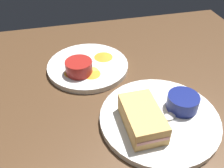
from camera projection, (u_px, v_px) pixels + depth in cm
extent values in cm
cube|color=#4C331E|center=(124.00, 127.00, 61.13)|extent=(110.00, 110.00, 3.00)
cylinder|color=silver|center=(159.00, 119.00, 60.07)|extent=(28.19, 28.19, 1.60)
cube|color=tan|center=(142.00, 118.00, 55.82)|extent=(13.11, 7.79, 4.80)
cube|color=#DB938E|center=(142.00, 118.00, 55.82)|extent=(13.36, 7.19, 0.80)
cylinder|color=navy|center=(183.00, 103.00, 60.35)|extent=(7.55, 7.55, 3.71)
cylinder|color=black|center=(184.00, 99.00, 59.43)|extent=(6.19, 6.19, 0.60)
cube|color=silver|center=(154.00, 128.00, 56.43)|extent=(3.11, 5.30, 0.40)
ellipsoid|color=silver|center=(170.00, 116.00, 59.04)|extent=(3.37, 3.84, 0.80)
cylinder|color=silver|center=(88.00, 66.00, 76.77)|extent=(24.23, 24.23, 1.60)
cylinder|color=maroon|center=(79.00, 67.00, 71.78)|extent=(7.65, 7.65, 3.78)
cylinder|color=olive|center=(78.00, 63.00, 70.84)|extent=(6.27, 6.27, 0.60)
cube|color=silver|center=(86.00, 65.00, 75.59)|extent=(3.83, 4.95, 0.40)
ellipsoid|color=silver|center=(72.00, 73.00, 72.28)|extent=(3.64, 3.88, 0.80)
cone|color=orange|center=(91.00, 73.00, 72.19)|extent=(6.73, 6.73, 0.60)
cone|color=gold|center=(91.00, 70.00, 73.23)|extent=(6.01, 6.01, 0.60)
cone|color=orange|center=(85.00, 69.00, 73.74)|extent=(4.54, 4.54, 0.60)
cone|color=gold|center=(73.00, 72.00, 72.53)|extent=(6.39, 6.39, 0.60)
cone|color=orange|center=(103.00, 56.00, 79.01)|extent=(7.19, 7.19, 0.60)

